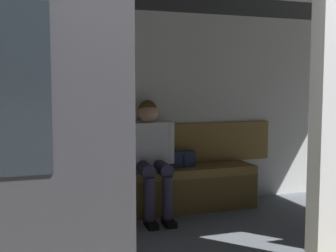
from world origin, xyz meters
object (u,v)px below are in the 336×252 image
person_seated (150,150)px  grab_pole_door (125,134)px  train_car (151,65)px  handbag (182,159)px  bench_seat (131,182)px  book (110,170)px

person_seated → grab_pole_door: 1.90m
train_car → grab_pole_door: (0.39, 0.80, -0.44)m
person_seated → grab_pole_door: (0.66, 1.74, 0.38)m
train_car → handbag: 1.58m
train_car → grab_pole_door: bearing=63.7°
person_seated → grab_pole_door: size_ratio=0.56×
grab_pole_door → handbag: bearing=-119.6°
bench_seat → book: bearing=-16.7°
handbag → book: size_ratio=1.18×
book → grab_pole_door: (0.27, 1.85, 0.58)m
handbag → book: handbag is taller
bench_seat → grab_pole_door: 1.98m
train_car → grab_pole_door: size_ratio=3.00×
book → person_seated: bearing=157.2°
train_car → person_seated: size_ratio=5.33×
train_car → person_seated: (-0.27, -0.94, -0.82)m
train_car → bench_seat: size_ratio=2.31×
handbag → grab_pole_door: (1.06, 1.87, 0.51)m
bench_seat → grab_pole_door: bearing=75.2°
bench_seat → handbag: bearing=-172.7°
person_seated → handbag: size_ratio=4.62×
bench_seat → person_seated: person_seated is taller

